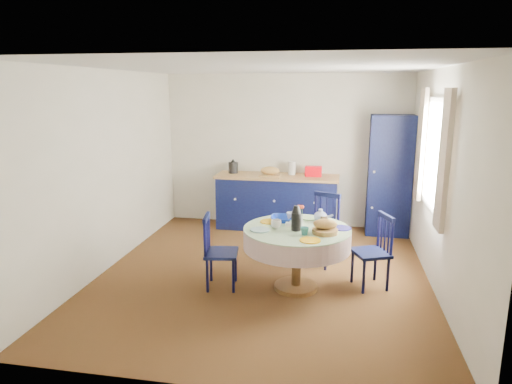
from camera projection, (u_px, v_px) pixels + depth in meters
floor at (263, 274)px, 5.69m from camera, size 4.50×4.50×0.00m
ceiling at (264, 67)px, 5.13m from camera, size 4.50×4.50×0.00m
wall_back at (286, 151)px, 7.56m from camera, size 4.00×0.02×2.50m
wall_left at (108, 171)px, 5.76m from camera, size 0.02×4.50×2.50m
wall_right at (441, 182)px, 5.06m from camera, size 0.02×4.50×2.50m
window at (434, 154)px, 5.29m from camera, size 0.10×1.74×1.45m
kitchen_counter at (277, 201)px, 7.48m from camera, size 1.99×0.65×1.13m
pantry_cabinet at (389, 176)px, 7.09m from camera, size 0.67×0.49×1.87m
dining_table at (298, 238)px, 5.15m from camera, size 1.21×1.21×1.01m
chair_left at (218, 251)px, 5.25m from camera, size 0.42×0.44×0.86m
chair_far at (322, 229)px, 5.97m from camera, size 0.54×0.53×0.93m
chair_right at (374, 251)px, 5.25m from camera, size 0.49×0.50×0.87m
mug_a at (276, 224)px, 5.12m from camera, size 0.12×0.12×0.09m
mug_b at (305, 231)px, 4.88m from camera, size 0.09×0.09×0.08m
mug_c at (323, 219)px, 5.32m from camera, size 0.11×0.11×0.09m
mug_d at (291, 216)px, 5.44m from camera, size 0.10×0.10×0.09m
cobalt_bowl at (282, 219)px, 5.37m from camera, size 0.27×0.27×0.07m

